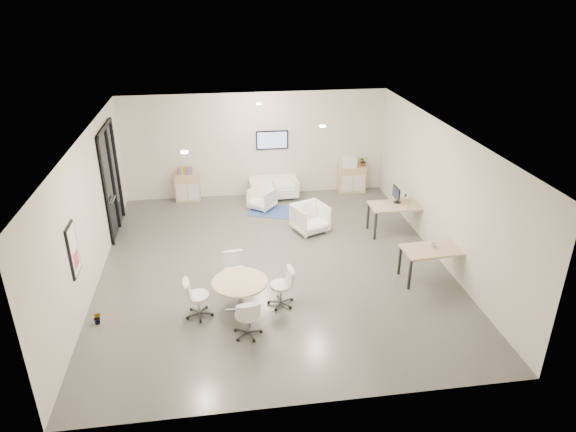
# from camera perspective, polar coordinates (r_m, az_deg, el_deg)

# --- Properties ---
(room_shell) EXTENTS (9.60, 10.60, 4.80)m
(room_shell) POSITION_cam_1_polar(r_m,az_deg,el_deg) (11.57, -1.67, 1.51)
(room_shell) COLOR #54534D
(room_shell) RESTS_ON ground
(glass_door) EXTENTS (0.09, 1.90, 2.85)m
(glass_door) POSITION_cam_1_polar(r_m,az_deg,el_deg) (14.16, -19.06, 4.11)
(glass_door) COLOR black
(glass_door) RESTS_ON room_shell
(artwork) EXTENTS (0.05, 0.54, 1.04)m
(artwork) POSITION_cam_1_polar(r_m,az_deg,el_deg) (10.46, -22.75, -3.52)
(artwork) COLOR black
(artwork) RESTS_ON room_shell
(wall_tv) EXTENTS (0.98, 0.06, 0.58)m
(wall_tv) POSITION_cam_1_polar(r_m,az_deg,el_deg) (15.76, -1.78, 8.44)
(wall_tv) COLOR black
(wall_tv) RESTS_ON room_shell
(ceiling_spots) EXTENTS (3.14, 4.14, 0.03)m
(ceiling_spots) POSITION_cam_1_polar(r_m,az_deg,el_deg) (11.83, -3.23, 10.09)
(ceiling_spots) COLOR #FFEAC6
(ceiling_spots) RESTS_ON room_shell
(sideboard_left) EXTENTS (0.75, 0.39, 0.85)m
(sideboard_left) POSITION_cam_1_polar(r_m,az_deg,el_deg) (15.95, -11.10, 3.13)
(sideboard_left) COLOR tan
(sideboard_left) RESTS_ON room_shell
(sideboard_right) EXTENTS (0.86, 0.41, 0.86)m
(sideboard_right) POSITION_cam_1_polar(r_m,az_deg,el_deg) (16.45, 7.08, 4.11)
(sideboard_right) COLOR tan
(sideboard_right) RESTS_ON room_shell
(books) EXTENTS (0.44, 0.14, 0.22)m
(books) POSITION_cam_1_polar(r_m,az_deg,el_deg) (15.77, -11.39, 4.93)
(books) COLOR red
(books) RESTS_ON sideboard_left
(printer) EXTENTS (0.51, 0.45, 0.32)m
(printer) POSITION_cam_1_polar(r_m,az_deg,el_deg) (16.24, 6.83, 6.01)
(printer) COLOR white
(printer) RESTS_ON sideboard_right
(loveseat) EXTENTS (1.51, 0.80, 0.55)m
(loveseat) POSITION_cam_1_polar(r_m,az_deg,el_deg) (15.91, -1.64, 3.08)
(loveseat) COLOR white
(loveseat) RESTS_ON room_shell
(blue_rug) EXTENTS (1.68, 1.37, 0.01)m
(blue_rug) POSITION_cam_1_polar(r_m,az_deg,el_deg) (15.04, -1.45, 0.53)
(blue_rug) COLOR #2E428F
(blue_rug) RESTS_ON room_shell
(armchair_left) EXTENTS (0.92, 0.91, 0.69)m
(armchair_left) POSITION_cam_1_polar(r_m,az_deg,el_deg) (15.13, -2.92, 2.07)
(armchair_left) COLOR white
(armchair_left) RESTS_ON room_shell
(armchair_right) EXTENTS (1.05, 1.02, 0.84)m
(armchair_right) POSITION_cam_1_polar(r_m,az_deg,el_deg) (13.69, 2.48, -0.09)
(armchair_right) COLOR white
(armchair_right) RESTS_ON room_shell
(desk_rear) EXTENTS (1.54, 0.78, 0.80)m
(desk_rear) POSITION_cam_1_polar(r_m,az_deg,el_deg) (13.81, 12.20, 0.92)
(desk_rear) COLOR tan
(desk_rear) RESTS_ON room_shell
(desk_front) EXTENTS (1.55, 0.85, 0.78)m
(desk_front) POSITION_cam_1_polar(r_m,az_deg,el_deg) (11.83, 16.15, -3.81)
(desk_front) COLOR tan
(desk_front) RESTS_ON room_shell
(monitor) EXTENTS (0.20, 0.50, 0.44)m
(monitor) POSITION_cam_1_polar(r_m,az_deg,el_deg) (13.81, 11.95, 2.37)
(monitor) COLOR black
(monitor) RESTS_ON desk_rear
(round_table) EXTENTS (1.12, 1.12, 0.68)m
(round_table) POSITION_cam_1_polar(r_m,az_deg,el_deg) (10.43, -5.37, -7.62)
(round_table) COLOR tan
(round_table) RESTS_ON room_shell
(meeting_chairs) EXTENTS (2.31, 2.31, 0.82)m
(meeting_chairs) POSITION_cam_1_polar(r_m,az_deg,el_deg) (10.53, -5.33, -8.48)
(meeting_chairs) COLOR white
(meeting_chairs) RESTS_ON room_shell
(plant_cabinet) EXTENTS (0.35, 0.37, 0.25)m
(plant_cabinet) POSITION_cam_1_polar(r_m,az_deg,el_deg) (16.34, 8.38, 5.94)
(plant_cabinet) COLOR #3F7F3F
(plant_cabinet) RESTS_ON sideboard_right
(plant_floor) EXTENTS (0.24, 0.32, 0.13)m
(plant_floor) POSITION_cam_1_polar(r_m,az_deg,el_deg) (10.94, -20.35, -10.91)
(plant_floor) COLOR #3F7F3F
(plant_floor) RESTS_ON room_shell
(cup) EXTENTS (0.13, 0.11, 0.12)m
(cup) POSITION_cam_1_polar(r_m,az_deg,el_deg) (11.79, 15.85, -3.10)
(cup) COLOR white
(cup) RESTS_ON desk_front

